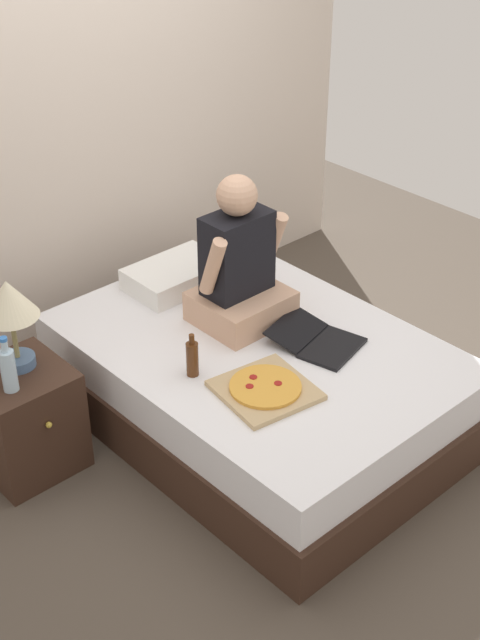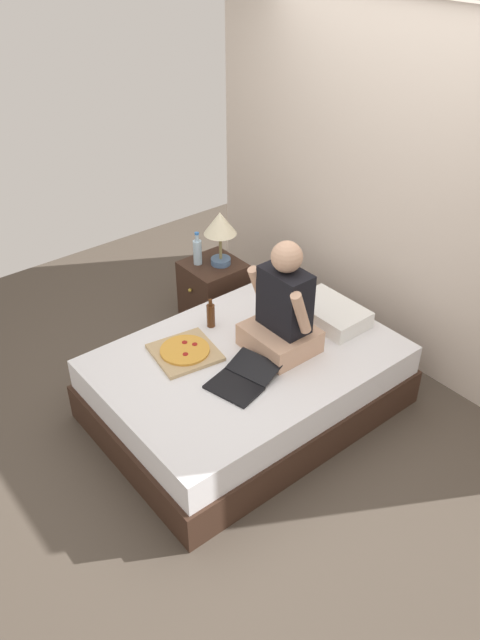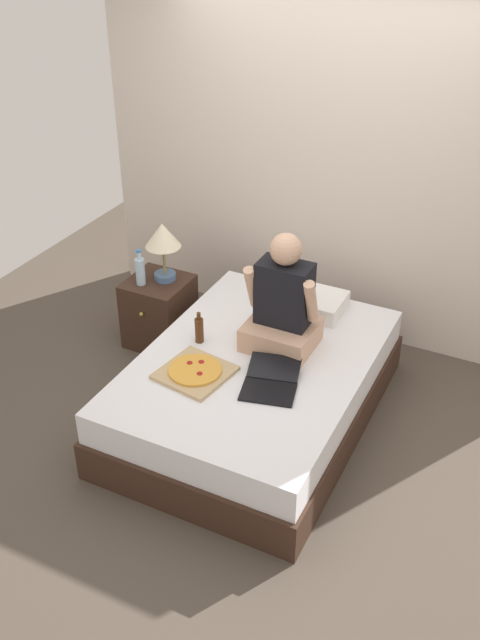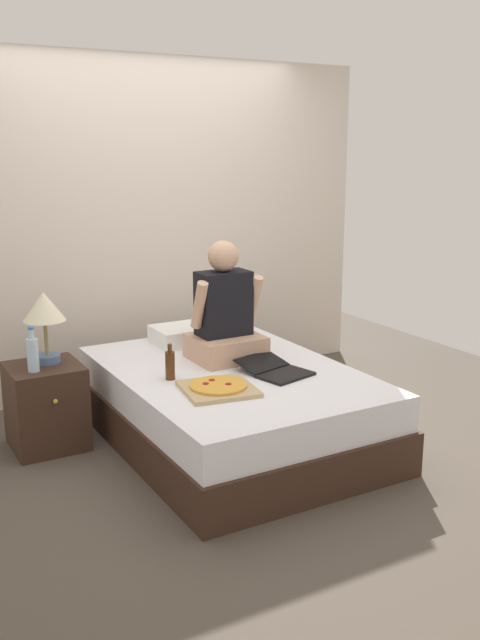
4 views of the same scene
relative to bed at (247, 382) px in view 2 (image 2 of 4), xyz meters
The scene contains 11 objects.
ground_plane 0.24m from the bed, ahead, with size 5.73×5.73×0.00m, color #4C4238.
wall_back 1.69m from the bed, 90.00° to the left, with size 3.73×0.12×2.50m, color beige.
bed is the anchor object (origin of this frame).
nightstand_left 1.16m from the bed, 154.35° to the left, with size 0.44×0.47×0.53m.
lamp_on_left_nightstand 1.30m from the bed, 151.23° to the left, with size 0.26×0.26×0.45m.
water_bottle 1.26m from the bed, 159.89° to the left, with size 0.07×0.07×0.28m.
pillow 0.78m from the bed, 85.15° to the left, with size 0.52×0.34×0.12m, color white.
person_seated 0.58m from the bed, 70.62° to the left, with size 0.47×0.40×0.78m.
laptop 0.40m from the bed, 47.79° to the right, with size 0.41×0.48×0.07m.
pizza_box 0.49m from the bed, 129.08° to the right, with size 0.46×0.46×0.05m.
beer_bottle_on_bed 0.53m from the bed, behind, with size 0.06×0.06×0.22m.
Camera 2 is at (2.51, -2.10, 2.99)m, focal length 35.00 mm.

